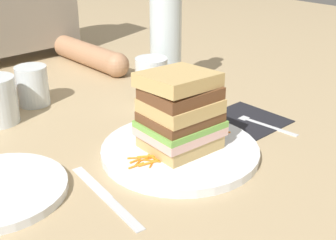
# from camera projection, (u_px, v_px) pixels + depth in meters

# --- Properties ---
(ground_plane) EXTENTS (3.00, 3.00, 0.00)m
(ground_plane) POSITION_uv_depth(u_px,v_px,m) (166.00, 150.00, 0.78)
(ground_plane) COLOR tan
(main_plate) EXTENTS (0.27, 0.27, 0.01)m
(main_plate) POSITION_uv_depth(u_px,v_px,m) (180.00, 151.00, 0.77)
(main_plate) COLOR white
(main_plate) RESTS_ON ground_plane
(sandwich) EXTENTS (0.13, 0.11, 0.14)m
(sandwich) POSITION_uv_depth(u_px,v_px,m) (180.00, 112.00, 0.74)
(sandwich) COLOR tan
(sandwich) RESTS_ON main_plate
(carrot_shred_0) EXTENTS (0.02, 0.00, 0.00)m
(carrot_shred_0) POSITION_uv_depth(u_px,v_px,m) (135.00, 161.00, 0.72)
(carrot_shred_0) COLOR orange
(carrot_shred_0) RESTS_ON main_plate
(carrot_shred_1) EXTENTS (0.03, 0.02, 0.00)m
(carrot_shred_1) POSITION_uv_depth(u_px,v_px,m) (152.00, 163.00, 0.71)
(carrot_shred_1) COLOR orange
(carrot_shred_1) RESTS_ON main_plate
(carrot_shred_2) EXTENTS (0.03, 0.01, 0.00)m
(carrot_shred_2) POSITION_uv_depth(u_px,v_px,m) (149.00, 158.00, 0.72)
(carrot_shred_2) COLOR orange
(carrot_shred_2) RESTS_ON main_plate
(carrot_shred_3) EXTENTS (0.03, 0.02, 0.00)m
(carrot_shred_3) POSITION_uv_depth(u_px,v_px,m) (138.00, 158.00, 0.73)
(carrot_shred_3) COLOR orange
(carrot_shred_3) RESTS_ON main_plate
(carrot_shred_4) EXTENTS (0.03, 0.01, 0.00)m
(carrot_shred_4) POSITION_uv_depth(u_px,v_px,m) (136.00, 166.00, 0.70)
(carrot_shred_4) COLOR orange
(carrot_shred_4) RESTS_ON main_plate
(carrot_shred_5) EXTENTS (0.03, 0.01, 0.00)m
(carrot_shred_5) POSITION_uv_depth(u_px,v_px,m) (147.00, 163.00, 0.71)
(carrot_shred_5) COLOR orange
(carrot_shred_5) RESTS_ON main_plate
(carrot_shred_6) EXTENTS (0.00, 0.03, 0.00)m
(carrot_shred_6) POSITION_uv_depth(u_px,v_px,m) (153.00, 158.00, 0.72)
(carrot_shred_6) COLOR orange
(carrot_shred_6) RESTS_ON main_plate
(carrot_shred_7) EXTENTS (0.02, 0.03, 0.00)m
(carrot_shred_7) POSITION_uv_depth(u_px,v_px,m) (152.00, 161.00, 0.72)
(carrot_shred_7) COLOR orange
(carrot_shred_7) RESTS_ON main_plate
(carrot_shred_8) EXTENTS (0.03, 0.02, 0.00)m
(carrot_shred_8) POSITION_uv_depth(u_px,v_px,m) (147.00, 156.00, 0.73)
(carrot_shred_8) COLOR orange
(carrot_shred_8) RESTS_ON main_plate
(carrot_shred_9) EXTENTS (0.02, 0.01, 0.00)m
(carrot_shred_9) POSITION_uv_depth(u_px,v_px,m) (138.00, 163.00, 0.71)
(carrot_shred_9) COLOR orange
(carrot_shred_9) RESTS_ON main_plate
(carrot_shred_10) EXTENTS (0.02, 0.03, 0.00)m
(carrot_shred_10) POSITION_uv_depth(u_px,v_px,m) (222.00, 131.00, 0.82)
(carrot_shred_10) COLOR orange
(carrot_shred_10) RESTS_ON main_plate
(carrot_shred_11) EXTENTS (0.01, 0.03, 0.00)m
(carrot_shred_11) POSITION_uv_depth(u_px,v_px,m) (217.00, 127.00, 0.83)
(carrot_shred_11) COLOR orange
(carrot_shred_11) RESTS_ON main_plate
(carrot_shred_12) EXTENTS (0.01, 0.02, 0.00)m
(carrot_shred_12) POSITION_uv_depth(u_px,v_px,m) (213.00, 132.00, 0.81)
(carrot_shred_12) COLOR orange
(carrot_shred_12) RESTS_ON main_plate
(carrot_shred_13) EXTENTS (0.03, 0.02, 0.00)m
(carrot_shred_13) POSITION_uv_depth(u_px,v_px,m) (211.00, 131.00, 0.82)
(carrot_shred_13) COLOR orange
(carrot_shred_13) RESTS_ON main_plate
(carrot_shred_14) EXTENTS (0.02, 0.00, 0.00)m
(carrot_shred_14) POSITION_uv_depth(u_px,v_px,m) (206.00, 131.00, 0.82)
(carrot_shred_14) COLOR orange
(carrot_shred_14) RESTS_ON main_plate
(carrot_shred_15) EXTENTS (0.02, 0.01, 0.00)m
(carrot_shred_15) POSITION_uv_depth(u_px,v_px,m) (216.00, 130.00, 0.82)
(carrot_shred_15) COLOR orange
(carrot_shred_15) RESTS_ON main_plate
(carrot_shred_16) EXTENTS (0.02, 0.02, 0.00)m
(carrot_shred_16) POSITION_uv_depth(u_px,v_px,m) (220.00, 133.00, 0.81)
(carrot_shred_16) COLOR orange
(carrot_shred_16) RESTS_ON main_plate
(carrot_shred_17) EXTENTS (0.02, 0.01, 0.00)m
(carrot_shred_17) POSITION_uv_depth(u_px,v_px,m) (223.00, 134.00, 0.80)
(carrot_shred_17) COLOR orange
(carrot_shred_17) RESTS_ON main_plate
(napkin_dark) EXTENTS (0.13, 0.14, 0.00)m
(napkin_dark) POSITION_uv_depth(u_px,v_px,m) (247.00, 119.00, 0.90)
(napkin_dark) COLOR black
(napkin_dark) RESTS_ON ground_plane
(fork) EXTENTS (0.03, 0.17, 0.00)m
(fork) POSITION_uv_depth(u_px,v_px,m) (257.00, 121.00, 0.88)
(fork) COLOR silver
(fork) RESTS_ON napkin_dark
(knife) EXTENTS (0.04, 0.20, 0.00)m
(knife) POSITION_uv_depth(u_px,v_px,m) (107.00, 197.00, 0.65)
(knife) COLOR silver
(knife) RESTS_ON ground_plane
(juice_glass) EXTENTS (0.07, 0.07, 0.10)m
(juice_glass) POSITION_uv_depth(u_px,v_px,m) (152.00, 83.00, 0.96)
(juice_glass) COLOR white
(juice_glass) RESTS_ON ground_plane
(water_bottle) EXTENTS (0.07, 0.07, 0.31)m
(water_bottle) POSITION_uv_depth(u_px,v_px,m) (166.00, 29.00, 1.00)
(water_bottle) COLOR silver
(water_bottle) RESTS_ON ground_plane
(empty_tumbler_0) EXTENTS (0.07, 0.07, 0.08)m
(empty_tumbler_0) POSITION_uv_depth(u_px,v_px,m) (33.00, 86.00, 0.96)
(empty_tumbler_0) COLOR silver
(empty_tumbler_0) RESTS_ON ground_plane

